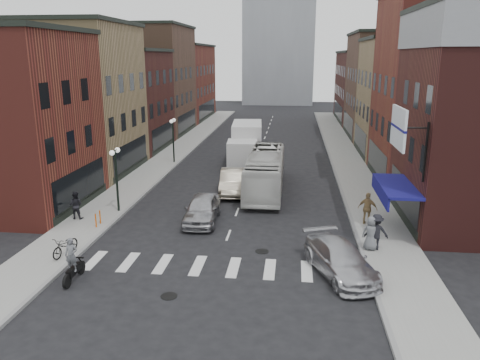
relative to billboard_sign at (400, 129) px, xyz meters
name	(u,v)px	position (x,y,z in m)	size (l,w,h in m)	color
ground	(226,242)	(-8.59, -0.50, -6.13)	(160.00, 160.00, 0.00)	black
sidewalk_left	(173,154)	(-17.09, 21.50, -6.06)	(3.00, 74.00, 0.15)	gray
sidewalk_right	(346,158)	(-0.09, 21.50, -6.06)	(3.00, 74.00, 0.15)	gray
curb_left	(188,155)	(-15.59, 21.50, -6.13)	(0.20, 74.00, 0.16)	gray
curb_right	(330,158)	(-1.59, 21.50, -6.13)	(0.20, 74.00, 0.16)	gray
crosswalk_stripes	(217,267)	(-8.59, -3.50, -6.13)	(12.00, 2.20, 0.01)	silver
bldg_left_near	(0,121)	(-23.58, 4.00, -0.48)	(10.30, 9.20, 11.30)	maroon
bldg_left_mid_a	(69,99)	(-23.58, 13.50, 0.02)	(10.30, 10.20, 12.30)	#998054
bldg_left_mid_b	(115,100)	(-23.58, 23.50, -0.98)	(10.30, 10.20, 10.30)	#441A18
bldg_left_far_a	(147,80)	(-23.58, 34.50, 0.52)	(10.30, 12.20, 13.30)	brown
bldg_left_far_b	(175,82)	(-23.58, 48.50, -0.48)	(10.30, 16.20, 11.30)	maroon
bldg_right_mid_a	(451,90)	(6.41, 13.50, 1.02)	(10.30, 10.20, 14.30)	maroon
bldg_right_mid_b	(416,98)	(6.41, 23.50, -0.48)	(10.30, 10.20, 11.30)	#998054
bldg_right_far_a	(393,86)	(6.41, 34.50, 0.02)	(10.30, 12.20, 12.30)	brown
bldg_right_far_b	(374,87)	(6.41, 48.50, -0.98)	(10.30, 16.20, 10.30)	#441A18
awning_blue	(393,187)	(0.34, 2.00, -3.50)	(1.80, 5.00, 0.78)	navy
billboard_sign	(400,129)	(0.00, 0.00, 0.00)	(1.52, 3.00, 3.70)	black
streetlamp_near	(116,168)	(-15.99, 3.50, -3.22)	(0.32, 1.22, 4.11)	black
streetlamp_far	(173,132)	(-15.99, 17.50, -3.22)	(0.32, 1.22, 4.11)	black
bike_rack	(98,219)	(-16.19, 0.80, -5.58)	(0.08, 0.68, 0.80)	#D8590C
box_truck	(246,145)	(-9.39, 17.67, -4.31)	(2.99, 8.63, 3.69)	silver
motorcycle_rider	(72,261)	(-14.58, -5.66, -5.19)	(0.56, 1.98, 2.02)	black
transit_bus	(265,172)	(-7.12, 9.48, -4.66)	(2.47, 10.54, 2.94)	silver
sedan_left_near	(202,209)	(-10.44, 2.50, -5.34)	(1.88, 4.67, 1.59)	#ABAAAF
sedan_left_far	(233,182)	(-9.40, 8.75, -5.30)	(1.76, 5.05, 1.67)	#BBAF98
curb_car	(340,260)	(-2.92, -3.68, -5.41)	(2.04, 5.01, 1.45)	#BBBBC0
parked_bicycle	(65,246)	(-16.09, -3.33, -5.50)	(0.64, 1.84, 0.97)	black
ped_left_solo	(76,205)	(-17.94, 1.78, -5.14)	(0.82, 0.47, 1.68)	black
ped_right_a	(376,232)	(-0.92, -0.90, -5.06)	(1.19, 0.59, 1.85)	black
ped_right_b	(368,208)	(-0.80, 2.80, -5.04)	(1.10, 0.55, 1.88)	#987A4D
ped_right_c	(371,233)	(-1.19, -0.97, -5.11)	(0.86, 0.56, 1.75)	slate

